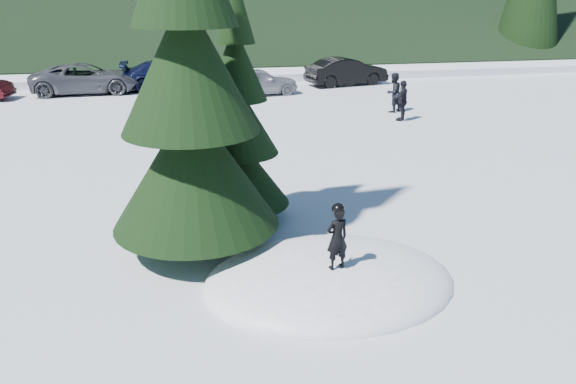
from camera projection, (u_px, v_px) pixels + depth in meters
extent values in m
plane|color=white|center=(329.00, 282.00, 9.94)|extent=(200.00, 200.00, 0.00)
ellipsoid|color=white|center=(329.00, 282.00, 9.94)|extent=(4.48, 3.52, 0.96)
cylinder|color=black|center=(197.00, 217.00, 10.94)|extent=(0.38, 0.38, 1.40)
cone|color=black|center=(194.00, 164.00, 10.57)|extent=(3.20, 3.20, 2.46)
cone|color=black|center=(188.00, 63.00, 9.93)|extent=(2.54, 2.54, 2.46)
cylinder|color=black|center=(240.00, 198.00, 12.49)|extent=(0.26, 0.26, 1.00)
cone|color=black|center=(239.00, 170.00, 12.26)|extent=(2.20, 2.20, 1.52)
cone|color=black|center=(237.00, 118.00, 11.87)|extent=(1.75, 1.75, 1.52)
cone|color=black|center=(236.00, 63.00, 11.47)|extent=(1.29, 1.29, 1.52)
cone|color=black|center=(234.00, 4.00, 11.08)|extent=(0.84, 0.84, 1.52)
imported|color=black|center=(337.00, 238.00, 9.26)|extent=(0.45, 0.35, 1.09)
imported|color=black|center=(393.00, 93.00, 23.26)|extent=(0.99, 0.92, 1.62)
imported|color=black|center=(403.00, 101.00, 21.75)|extent=(0.86, 0.96, 1.57)
imported|color=#4A4B51|center=(86.00, 79.00, 27.44)|extent=(5.26, 2.60, 1.44)
imported|color=black|center=(172.00, 75.00, 28.52)|extent=(5.03, 2.07, 1.46)
imported|color=gray|center=(257.00, 81.00, 26.95)|extent=(4.12, 2.35, 1.32)
imported|color=black|center=(346.00, 71.00, 29.78)|extent=(4.59, 2.41, 1.44)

